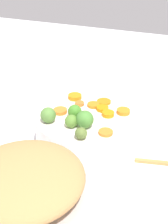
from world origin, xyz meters
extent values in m
cube|color=white|center=(0.00, 0.00, 0.01)|extent=(2.40, 2.40, 0.02)
cylinder|color=white|center=(0.03, -0.05, 0.07)|extent=(0.26, 0.26, 0.09)
cylinder|color=beige|center=(-0.31, -0.09, 0.09)|extent=(0.21, 0.21, 0.14)
ellipsoid|color=tan|center=(-0.31, -0.09, 0.19)|extent=(0.19, 0.19, 0.05)
cylinder|color=orange|center=(0.08, -0.09, 0.12)|extent=(0.04, 0.04, 0.01)
cylinder|color=orange|center=(-0.03, -0.13, 0.12)|extent=(0.04, 0.04, 0.01)
cylinder|color=orange|center=(0.12, -0.08, 0.12)|extent=(0.05, 0.05, 0.01)
cylinder|color=orange|center=(0.05, -0.11, 0.12)|extent=(0.04, 0.04, 0.01)
cylinder|color=orange|center=(0.11, 0.01, 0.12)|extent=(0.04, 0.04, 0.01)
cylinder|color=orange|center=(0.08, -0.02, 0.12)|extent=(0.03, 0.03, 0.01)
cylinder|color=orange|center=(0.02, 0.01, 0.12)|extent=(0.04, 0.04, 0.01)
cylinder|color=orange|center=(0.08, -0.14, 0.12)|extent=(0.05, 0.05, 0.01)
cylinder|color=orange|center=(0.09, -0.06, 0.12)|extent=(0.05, 0.05, 0.01)
sphere|color=#5A7232|center=(-0.07, -0.08, 0.13)|extent=(0.03, 0.03, 0.03)
sphere|color=#57873B|center=(-0.03, 0.02, 0.13)|extent=(0.04, 0.04, 0.04)
sphere|color=#498634|center=(-0.02, -0.07, 0.13)|extent=(0.04, 0.04, 0.04)
sphere|color=#588731|center=(-0.03, -0.04, 0.13)|extent=(0.03, 0.03, 0.03)
sphere|color=#46892A|center=(0.01, -0.03, 0.13)|extent=(0.04, 0.04, 0.04)
camera|label=1|loc=(-0.61, -0.32, 0.52)|focal=49.50mm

